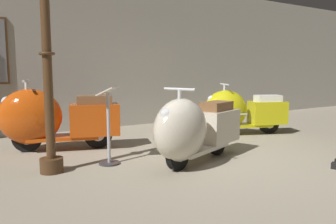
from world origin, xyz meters
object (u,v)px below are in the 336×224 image
scooter_2 (238,111)px  lamppost (47,56)px  scooter_0 (51,119)px  scooter_1 (193,130)px  info_stanchion (109,132)px

scooter_2 → lamppost: 3.85m
scooter_0 → scooter_2: (3.41, -0.58, -0.05)m
scooter_0 → lamppost: bearing=95.1°
scooter_1 → scooter_2: scooter_1 is taller
scooter_1 → info_stanchion: (-0.94, 0.60, -0.04)m
scooter_1 → lamppost: (-1.68, 0.63, 0.95)m
scooter_0 → scooter_1: scooter_0 is taller
scooter_0 → info_stanchion: bearing=129.4°
scooter_2 → info_stanchion: (-2.94, -0.63, -0.02)m
lamppost → scooter_2: bearing=9.2°
scooter_0 → scooter_2: scooter_0 is taller
scooter_2 → lamppost: (-3.68, -0.60, 0.96)m
scooter_0 → lamppost: 1.51m
scooter_1 → info_stanchion: size_ratio=1.69×
scooter_1 → lamppost: bearing=-41.1°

